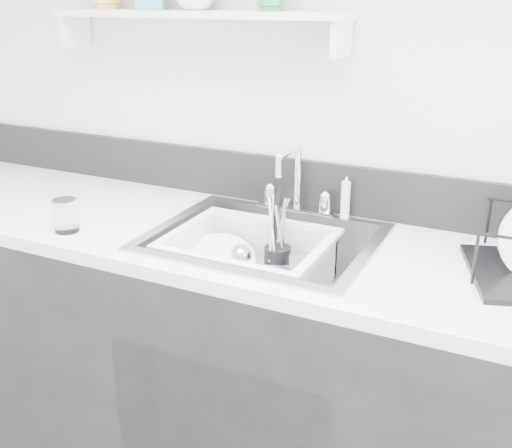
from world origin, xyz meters
The scene contains 13 objects.
counter_run centered at (0.00, 1.19, 0.46)m, with size 3.20×0.62×0.92m.
backsplash centered at (0.00, 1.49, 1.00)m, with size 3.20×0.02×0.16m, color black.
sink centered at (0.00, 1.19, 0.83)m, with size 0.64×0.52×0.20m, color silver, non-canonical shape.
faucet centered at (0.00, 1.44, 0.98)m, with size 0.26×0.18×0.23m.
side_sprayer centered at (0.16, 1.44, 0.99)m, with size 0.03×0.03×0.14m, color silver.
wall_shelf centered at (-0.35, 1.42, 1.51)m, with size 1.00×0.16×0.12m.
wash_tub centered at (-0.03, 1.16, 0.84)m, with size 0.45×0.37×0.18m, color silver, non-canonical shape.
plate_stack centered at (-0.14, 1.20, 0.79)m, with size 0.26×0.25×0.10m.
utensil_cup centered at (0.01, 1.26, 0.83)m, with size 0.08×0.08×0.27m.
ladle centered at (-0.04, 1.19, 0.81)m, with size 0.28×0.10×0.08m, color silver, non-canonical shape.
tumbler_in_tub centered at (0.10, 1.23, 0.82)m, with size 0.07×0.07×0.10m, color white.
tumbler_counter centered at (-0.55, 0.98, 0.97)m, with size 0.07×0.07×0.10m, color white.
bowl_small centered at (0.09, 1.13, 0.78)m, with size 0.10×0.10×0.03m, color white.
Camera 1 is at (0.67, -0.26, 1.57)m, focal length 42.00 mm.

